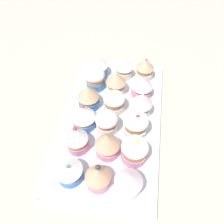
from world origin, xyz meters
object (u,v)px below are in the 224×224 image
at_px(cupcake_8, 107,122).
at_px(cupcake_17, 98,65).
at_px(cupcake_4, 142,87).
at_px(cupcake_9, 115,102).
at_px(cupcake_7, 107,144).
at_px(cupcake_14, 84,116).
at_px(cupcake_2, 135,124).
at_px(cupcake_10, 116,82).
at_px(cupcake_3, 142,103).
at_px(cupcake_6, 97,176).
at_px(baking_tray, 112,120).
at_px(cupcake_12, 69,170).
at_px(cupcake_5, 145,69).
at_px(cupcake_15, 88,96).
at_px(cupcake_1, 134,150).
at_px(cupcake_11, 124,68).
at_px(cupcake_13, 77,138).
at_px(cupcake_0, 128,182).
at_px(cupcake_16, 95,78).

xyz_separation_m(cupcake_8, cupcake_17, (0.21, 0.06, 0.01)).
bearing_deg(cupcake_4, cupcake_9, 134.25).
xyz_separation_m(cupcake_7, cupcake_8, (0.07, 0.01, -0.00)).
distance_m(cupcake_9, cupcake_14, 0.10).
bearing_deg(cupcake_9, cupcake_17, 28.72).
relative_size(cupcake_2, cupcake_17, 0.95).
bearing_deg(cupcake_10, cupcake_3, -130.02).
bearing_deg(cupcake_6, cupcake_10, 0.68).
relative_size(baking_tray, cupcake_3, 6.43).
relative_size(cupcake_3, cupcake_12, 1.06).
relative_size(cupcake_5, cupcake_12, 1.01).
relative_size(cupcake_10, cupcake_15, 1.00).
distance_m(cupcake_3, cupcake_8, 0.11).
distance_m(cupcake_10, cupcake_14, 0.15).
bearing_deg(cupcake_5, cupcake_1, 179.47).
bearing_deg(cupcake_7, cupcake_11, -0.50).
distance_m(cupcake_13, cupcake_17, 0.27).
bearing_deg(cupcake_0, cupcake_5, -1.18).
relative_size(cupcake_10, cupcake_13, 0.89).
xyz_separation_m(cupcake_9, cupcake_13, (-0.14, 0.07, 0.01)).
distance_m(cupcake_0, cupcake_10, 0.30).
bearing_deg(baking_tray, cupcake_2, -116.70).
distance_m(baking_tray, cupcake_10, 0.11).
bearing_deg(cupcake_17, cupcake_10, -135.20).
relative_size(cupcake_7, cupcake_13, 0.84).
relative_size(cupcake_6, cupcake_9, 1.13).
bearing_deg(cupcake_5, cupcake_2, 177.97).
bearing_deg(cupcake_16, cupcake_8, -157.67).
distance_m(cupcake_0, cupcake_6, 0.07).
xyz_separation_m(cupcake_2, cupcake_3, (0.07, -0.01, 0.00)).
distance_m(baking_tray, cupcake_8, 0.05).
relative_size(cupcake_9, cupcake_14, 0.85).
height_order(cupcake_6, cupcake_14, cupcake_14).
height_order(cupcake_7, cupcake_17, cupcake_17).
height_order(cupcake_10, cupcake_11, cupcake_10).
distance_m(baking_tray, cupcake_5, 0.20).
bearing_deg(cupcake_9, cupcake_6, 179.09).
bearing_deg(cupcake_16, cupcake_11, -51.48).
bearing_deg(cupcake_4, cupcake_2, 177.78).
bearing_deg(baking_tray, cupcake_1, -146.48).
bearing_deg(cupcake_9, cupcake_11, -2.78).
relative_size(cupcake_5, cupcake_15, 0.93).
distance_m(cupcake_15, cupcake_17, 0.13).
relative_size(baking_tray, cupcake_7, 6.68).
relative_size(cupcake_0, cupcake_6, 1.05).
relative_size(baking_tray, cupcake_14, 6.46).
relative_size(cupcake_6, cupcake_11, 1.07).
height_order(cupcake_3, cupcake_15, cupcake_15).
bearing_deg(cupcake_2, cupcake_5, -2.03).
xyz_separation_m(baking_tray, cupcake_10, (0.10, 0.01, 0.05)).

